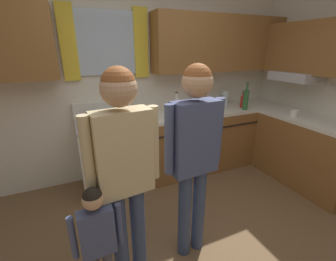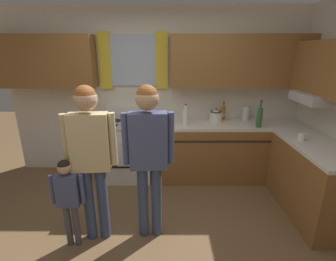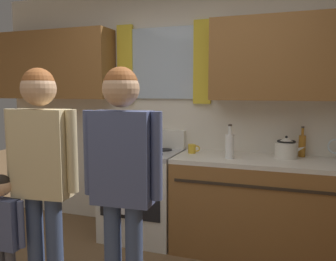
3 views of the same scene
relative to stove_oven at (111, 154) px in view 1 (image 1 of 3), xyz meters
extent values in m
cube|color=silver|center=(0.44, 0.36, 0.83)|extent=(4.60, 0.10, 2.60)
cube|color=silver|center=(0.12, 0.29, 1.34)|extent=(0.69, 0.03, 0.74)
cube|color=yellow|center=(-0.31, 0.28, 1.34)|extent=(0.18, 0.04, 0.84)
cube|color=yellow|center=(0.55, 0.28, 1.34)|extent=(0.18, 0.04, 0.84)
cube|color=brown|center=(1.71, 0.15, 1.34)|extent=(2.06, 0.32, 0.75)
cube|color=brown|center=(2.58, -0.58, 1.28)|extent=(0.32, 1.47, 0.65)
cube|color=#B7B7BC|center=(2.52, -0.49, 0.91)|extent=(0.40, 0.60, 0.12)
cube|color=brown|center=(1.57, 0.00, -0.04)|extent=(2.35, 0.62, 0.86)
cube|color=silver|center=(1.57, 0.00, 0.41)|extent=(2.35, 0.62, 0.04)
cube|color=brown|center=(2.43, -0.95, -0.04)|extent=(0.62, 1.26, 0.86)
cube|color=silver|center=(2.43, -0.95, 0.41)|extent=(0.62, 1.26, 0.04)
cube|color=#2D2319|center=(1.57, -0.32, 0.25)|extent=(2.23, 0.01, 0.02)
cube|color=silver|center=(0.00, 0.00, -0.04)|extent=(0.74, 0.62, 0.86)
cube|color=black|center=(0.00, -0.32, 0.01)|extent=(0.62, 0.01, 0.36)
cylinder|color=#ADADB2|center=(0.00, -0.34, 0.23)|extent=(0.62, 0.02, 0.02)
cube|color=#ADADB2|center=(0.00, 0.00, 0.41)|extent=(0.74, 0.62, 0.04)
cube|color=silver|center=(0.00, 0.27, 0.53)|extent=(0.74, 0.08, 0.20)
cylinder|color=black|center=(-0.19, -0.14, 0.44)|extent=(0.17, 0.17, 0.01)
cylinder|color=black|center=(0.19, -0.14, 0.44)|extent=(0.17, 0.17, 0.01)
cylinder|color=black|center=(-0.19, 0.13, 0.44)|extent=(0.17, 0.17, 0.01)
cylinder|color=black|center=(0.19, 0.13, 0.44)|extent=(0.17, 0.17, 0.01)
cube|color=silver|center=(0.00, -0.35, 0.05)|extent=(0.20, 0.02, 0.34)
cylinder|color=#B27223|center=(1.53, 0.23, 0.53)|extent=(0.06, 0.06, 0.20)
cylinder|color=#B27223|center=(1.53, 0.23, 0.67)|extent=(0.02, 0.02, 0.07)
cylinder|color=#3F382D|center=(1.53, 0.23, 0.71)|extent=(0.03, 0.03, 0.02)
cylinder|color=#2D6633|center=(1.95, -0.21, 0.57)|extent=(0.08, 0.08, 0.28)
cylinder|color=#2D6633|center=(1.95, -0.21, 0.76)|extent=(0.03, 0.03, 0.10)
cylinder|color=#3F382D|center=(1.95, -0.21, 0.82)|extent=(0.03, 0.03, 0.02)
cylinder|color=white|center=(0.90, -0.07, 0.54)|extent=(0.08, 0.08, 0.22)
cylinder|color=white|center=(0.90, -0.07, 0.69)|extent=(0.03, 0.03, 0.08)
cylinder|color=#3F382D|center=(0.90, -0.07, 0.74)|extent=(0.03, 0.03, 0.02)
cylinder|color=red|center=(1.99, -0.10, 0.52)|extent=(0.06, 0.06, 0.17)
cylinder|color=red|center=(1.99, -0.10, 0.63)|extent=(0.02, 0.02, 0.06)
cylinder|color=#3F382D|center=(1.99, -0.10, 0.67)|extent=(0.03, 0.03, 0.02)
cylinder|color=white|center=(2.28, -0.75, 0.48)|extent=(0.08, 0.08, 0.09)
torus|color=white|center=(2.33, -0.75, 0.49)|extent=(0.07, 0.01, 0.07)
cylinder|color=gold|center=(0.51, 0.07, 0.48)|extent=(0.08, 0.08, 0.09)
torus|color=gold|center=(0.56, 0.07, 0.48)|extent=(0.06, 0.01, 0.06)
cylinder|color=silver|center=(1.39, 0.11, 0.50)|extent=(0.20, 0.20, 0.14)
cone|color=silver|center=(1.39, 0.11, 0.60)|extent=(0.18, 0.18, 0.05)
sphere|color=black|center=(1.39, 0.11, 0.63)|extent=(0.02, 0.02, 0.02)
cone|color=silver|center=(1.52, 0.11, 0.53)|extent=(0.09, 0.04, 0.07)
torus|color=black|center=(1.39, 0.11, 0.59)|extent=(0.17, 0.17, 0.02)
cylinder|color=silver|center=(1.87, 0.18, 0.54)|extent=(0.11, 0.11, 0.22)
torus|color=silver|center=(1.81, 0.18, 0.55)|extent=(0.14, 0.02, 0.14)
cylinder|color=#38476B|center=(-0.05, -1.37, -0.06)|extent=(0.11, 0.11, 0.82)
cylinder|color=#38476B|center=(-0.19, -1.38, -0.06)|extent=(0.11, 0.11, 0.82)
cube|color=#D1BC8C|center=(-0.12, -1.37, 0.64)|extent=(0.39, 0.20, 0.58)
cylinder|color=#D1BC8C|center=(0.10, -1.35, 0.66)|extent=(0.07, 0.07, 0.53)
cylinder|color=#D1BC8C|center=(-0.34, -1.39, 0.66)|extent=(0.07, 0.07, 0.53)
sphere|color=tan|center=(-0.12, -1.37, 1.06)|extent=(0.22, 0.22, 0.22)
sphere|color=brown|center=(-0.12, -1.37, 1.09)|extent=(0.21, 0.21, 0.21)
cylinder|color=#38476B|center=(0.52, -1.32, -0.06)|extent=(0.11, 0.11, 0.82)
cylinder|color=#38476B|center=(0.37, -1.33, -0.06)|extent=(0.11, 0.11, 0.82)
cube|color=#47517A|center=(0.45, -1.33, 0.64)|extent=(0.38, 0.18, 0.58)
cylinder|color=#47517A|center=(0.67, -1.31, 0.66)|extent=(0.07, 0.07, 0.53)
cylinder|color=#47517A|center=(0.22, -1.34, 0.66)|extent=(0.07, 0.07, 0.53)
sphere|color=tan|center=(0.45, -1.33, 1.06)|extent=(0.22, 0.22, 0.22)
sphere|color=brown|center=(0.45, -1.33, 1.09)|extent=(0.21, 0.21, 0.21)
cube|color=#47517A|center=(-0.35, -1.49, 0.18)|extent=(0.22, 0.10, 0.34)
cylinder|color=#47517A|center=(-0.20, -1.49, 0.19)|extent=(0.04, 0.04, 0.31)
cylinder|color=#47517A|center=(-0.49, -1.50, 0.19)|extent=(0.04, 0.04, 0.31)
sphere|color=tan|center=(-0.35, -1.49, 0.43)|extent=(0.13, 0.13, 0.13)
sphere|color=black|center=(-0.35, -1.49, 0.45)|extent=(0.12, 0.12, 0.12)
camera|label=1|loc=(-0.40, -2.72, 1.29)|focal=24.34mm
camera|label=2|loc=(0.64, -3.60, 1.48)|focal=26.23mm
camera|label=3|loc=(1.40, -3.20, 1.04)|focal=37.01mm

